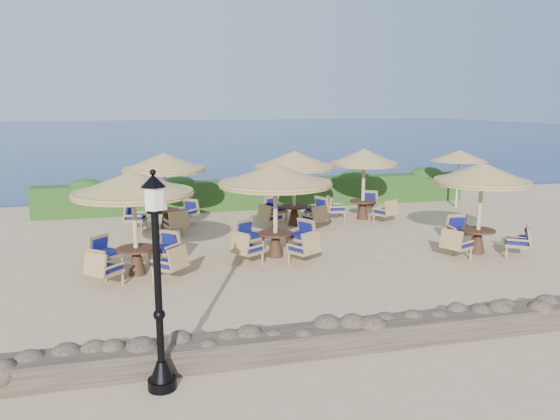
# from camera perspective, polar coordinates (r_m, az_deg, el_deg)

# --- Properties ---
(ground) EXTENTS (120.00, 120.00, 0.00)m
(ground) POSITION_cam_1_polar(r_m,az_deg,el_deg) (16.10, 4.06, -4.43)
(ground) COLOR tan
(ground) RESTS_ON ground
(sea) EXTENTS (160.00, 160.00, 0.00)m
(sea) POSITION_cam_1_polar(r_m,az_deg,el_deg) (84.95, -11.25, 7.99)
(sea) COLOR navy
(sea) RESTS_ON ground
(hedge) EXTENTS (18.00, 0.90, 1.20)m
(hedge) POSITION_cam_1_polar(r_m,az_deg,el_deg) (22.75, -1.68, 1.73)
(hedge) COLOR #1C3F14
(hedge) RESTS_ON ground
(stone_wall) EXTENTS (15.00, 0.65, 0.44)m
(stone_wall) POSITION_cam_1_polar(r_m,az_deg,el_deg) (10.66, 14.95, -11.82)
(stone_wall) COLOR brown
(stone_wall) RESTS_ON ground
(lamp_post) EXTENTS (0.44, 0.44, 3.31)m
(lamp_post) POSITION_cam_1_polar(r_m,az_deg,el_deg) (8.36, -12.61, -8.39)
(lamp_post) COLOR black
(lamp_post) RESTS_ON ground
(extra_parasol) EXTENTS (2.30, 2.30, 2.41)m
(extra_parasol) POSITION_cam_1_polar(r_m,az_deg,el_deg) (23.74, 18.21, 5.40)
(extra_parasol) COLOR #C1B188
(extra_parasol) RESTS_ON ground
(cafe_set_0) EXTENTS (3.02, 3.02, 2.65)m
(cafe_set_0) POSITION_cam_1_polar(r_m,az_deg,el_deg) (14.06, -15.05, 0.79)
(cafe_set_0) COLOR #C1B188
(cafe_set_0) RESTS_ON ground
(cafe_set_1) EXTENTS (3.19, 3.19, 2.65)m
(cafe_set_1) POSITION_cam_1_polar(r_m,az_deg,el_deg) (15.20, -0.49, 2.06)
(cafe_set_1) COLOR #C1B188
(cafe_set_1) RESTS_ON ground
(cafe_set_2) EXTENTS (2.77, 2.78, 2.65)m
(cafe_set_2) POSITION_cam_1_polar(r_m,az_deg,el_deg) (16.61, 20.27, 2.05)
(cafe_set_2) COLOR #C1B188
(cafe_set_2) RESTS_ON ground
(cafe_set_3) EXTENTS (2.85, 2.85, 2.65)m
(cafe_set_3) POSITION_cam_1_polar(r_m,az_deg,el_deg) (18.92, -11.98, 3.60)
(cafe_set_3) COLOR #C1B188
(cafe_set_3) RESTS_ON ground
(cafe_set_4) EXTENTS (2.84, 2.84, 2.65)m
(cafe_set_4) POSITION_cam_1_polar(r_m,az_deg,el_deg) (19.27, 1.52, 3.72)
(cafe_set_4) COLOR #C1B188
(cafe_set_4) RESTS_ON ground
(cafe_set_5) EXTENTS (2.65, 2.77, 2.65)m
(cafe_set_5) POSITION_cam_1_polar(r_m,az_deg,el_deg) (20.57, 8.74, 4.05)
(cafe_set_5) COLOR #C1B188
(cafe_set_5) RESTS_ON ground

